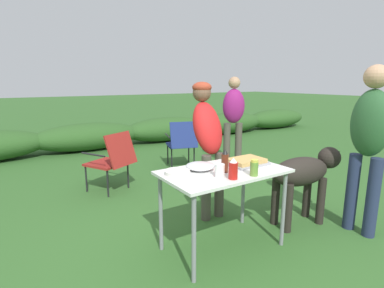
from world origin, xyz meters
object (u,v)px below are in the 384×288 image
(food_tray, at_px, (246,162))
(mixing_bowl, at_px, (200,166))
(dog, at_px, (305,174))
(camp_chair_green_behind_table, at_px, (182,142))
(folding_table, at_px, (224,179))
(standing_person_in_olive_jacket, at_px, (233,113))
(paper_cup_stack, at_px, (220,171))
(camp_chair_near_hedge, at_px, (112,159))
(plate_stack, at_px, (177,172))
(standing_person_with_beanie, at_px, (208,134))
(relish_jar, at_px, (254,168))
(bbq_sauce_bottle, at_px, (225,161))
(standing_person_in_red_jacket, at_px, (369,135))
(ketchup_bottle, at_px, (233,169))

(food_tray, xyz_separation_m, mixing_bowl, (-0.46, 0.10, 0.00))
(dog, bearing_deg, camp_chair_green_behind_table, -171.39)
(folding_table, bearing_deg, standing_person_in_olive_jacket, 47.95)
(paper_cup_stack, xyz_separation_m, camp_chair_near_hedge, (-0.23, 2.08, -0.33))
(plate_stack, height_order, standing_person_in_olive_jacket, standing_person_in_olive_jacket)
(food_tray, distance_m, plate_stack, 0.70)
(standing_person_with_beanie, bearing_deg, relish_jar, -101.62)
(folding_table, bearing_deg, paper_cup_stack, -139.12)
(plate_stack, height_order, standing_person_with_beanie, standing_person_with_beanie)
(bbq_sauce_bottle, xyz_separation_m, standing_person_with_beanie, (0.32, 0.70, 0.10))
(dog, bearing_deg, standing_person_in_olive_jacket, 166.27)
(standing_person_with_beanie, height_order, camp_chair_green_behind_table, standing_person_with_beanie)
(food_tray, xyz_separation_m, standing_person_in_red_jacket, (1.05, -0.56, 0.23))
(camp_chair_green_behind_table, bearing_deg, ketchup_bottle, -94.32)
(folding_table, xyz_separation_m, standing_person_in_olive_jacket, (1.95, 2.16, 0.28))
(ketchup_bottle, xyz_separation_m, standing_person_with_beanie, (0.38, 0.87, 0.12))
(paper_cup_stack, relative_size, standing_person_in_olive_jacket, 0.07)
(plate_stack, bearing_deg, camp_chair_green_behind_table, 58.37)
(standing_person_with_beanie, distance_m, standing_person_in_red_jacket, 1.58)
(food_tray, height_order, standing_person_with_beanie, standing_person_with_beanie)
(plate_stack, bearing_deg, mixing_bowl, 3.08)
(relish_jar, relative_size, dog, 0.13)
(standing_person_in_olive_jacket, relative_size, dog, 1.46)
(bbq_sauce_bottle, bearing_deg, food_tray, 14.32)
(folding_table, height_order, paper_cup_stack, paper_cup_stack)
(standing_person_with_beanie, distance_m, camp_chair_green_behind_table, 2.00)
(camp_chair_green_behind_table, bearing_deg, standing_person_with_beanie, -94.00)
(dog, height_order, camp_chair_green_behind_table, camp_chair_green_behind_table)
(mixing_bowl, relative_size, dog, 0.24)
(folding_table, relative_size, mixing_bowl, 4.29)
(plate_stack, relative_size, dog, 0.20)
(bbq_sauce_bottle, relative_size, standing_person_in_olive_jacket, 0.13)
(food_tray, height_order, camp_chair_green_behind_table, camp_chair_green_behind_table)
(plate_stack, bearing_deg, paper_cup_stack, -43.73)
(standing_person_in_red_jacket, bearing_deg, standing_person_with_beanie, -139.08)
(relish_jar, bearing_deg, standing_person_in_olive_jacket, 52.75)
(food_tray, bearing_deg, plate_stack, 173.26)
(folding_table, relative_size, standing_person_with_beanie, 0.73)
(standing_person_with_beanie, distance_m, camp_chair_near_hedge, 1.54)
(dog, bearing_deg, relish_jar, -70.50)
(paper_cup_stack, bearing_deg, relish_jar, -25.92)
(standing_person_in_olive_jacket, height_order, standing_person_in_red_jacket, standing_person_in_red_jacket)
(camp_chair_green_behind_table, bearing_deg, paper_cup_stack, -96.18)
(plate_stack, relative_size, standing_person_with_beanie, 0.14)
(plate_stack, bearing_deg, folding_table, -16.47)
(standing_person_with_beanie, relative_size, camp_chair_green_behind_table, 1.80)
(standing_person_in_olive_jacket, relative_size, standing_person_in_red_jacket, 0.96)
(plate_stack, distance_m, mixing_bowl, 0.24)
(standing_person_in_olive_jacket, bearing_deg, relish_jar, -99.23)
(food_tray, relative_size, standing_person_in_olive_jacket, 0.23)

